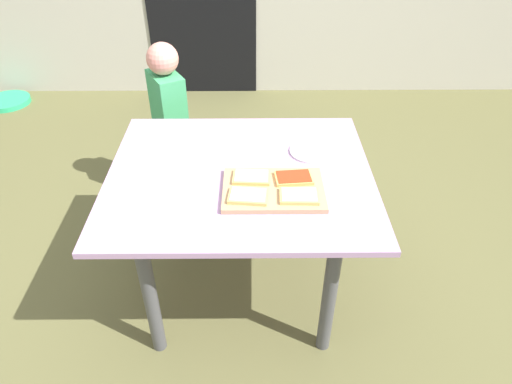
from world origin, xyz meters
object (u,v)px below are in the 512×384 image
plate_white_right (312,151)px  child_left (170,117)px  pizza_slice_far_right (294,178)px  dining_table (240,192)px  garden_hose_coil (7,101)px  pizza_slice_near_right (299,196)px  pizza_slice_near_left (248,196)px  pizza_slice_far_left (251,177)px  cutting_board (273,190)px

plate_white_right → child_left: bearing=141.3°
pizza_slice_far_right → child_left: bearing=127.4°
dining_table → garden_hose_coil: dining_table is taller
pizza_slice_near_right → pizza_slice_far_right: bearing=95.4°
pizza_slice_near_right → pizza_slice_far_right: size_ratio=0.97×
pizza_slice_near_left → pizza_slice_far_left: size_ratio=1.02×
plate_white_right → pizza_slice_far_left: bearing=-139.2°
pizza_slice_near_left → pizza_slice_near_right: bearing=-0.3°
dining_table → child_left: child_left is taller
dining_table → pizza_slice_near_right: bearing=-41.2°
plate_white_right → child_left: (-0.73, 0.59, -0.13)m
pizza_slice_near_left → child_left: child_left is taller
pizza_slice_far_right → garden_hose_coil: pizza_slice_far_right is taller
cutting_board → pizza_slice_near_right: size_ratio=2.63×
pizza_slice_far_left → child_left: 0.96m
dining_table → pizza_slice_far_right: size_ratio=7.06×
pizza_slice_near_right → pizza_slice_far_right: 0.12m
pizza_slice_far_right → garden_hose_coil: (-2.29, 2.16, -0.69)m
plate_white_right → garden_hose_coil: plate_white_right is taller
pizza_slice_near_left → pizza_slice_far_left: bearing=84.1°
pizza_slice_near_right → pizza_slice_far_left: 0.22m
pizza_slice_near_left → pizza_slice_far_right: size_ratio=1.01×
pizza_slice_near_right → child_left: child_left is taller
pizza_slice_near_right → pizza_slice_far_right: (-0.01, 0.12, 0.00)m
pizza_slice_near_left → child_left: size_ratio=0.16×
pizza_slice_far_right → pizza_slice_far_left: (-0.17, 0.01, 0.00)m
plate_white_right → garden_hose_coil: 3.14m
cutting_board → child_left: 1.05m
cutting_board → plate_white_right: 0.35m
pizza_slice_near_right → dining_table: bearing=138.8°
dining_table → pizza_slice_near_right: size_ratio=7.29×
pizza_slice_far_right → garden_hose_coil: bearing=136.6°
pizza_slice_far_left → child_left: size_ratio=0.16×
pizza_slice_near_right → garden_hose_coil: 3.31m
child_left → garden_hose_coil: (-1.65, 1.33, -0.54)m
dining_table → pizza_slice_near_left: pizza_slice_near_left is taller
pizza_slice_far_left → plate_white_right: size_ratio=0.77×
pizza_slice_near_right → pizza_slice_far_left: same height
dining_table → pizza_slice_far_right: pizza_slice_far_right is taller
pizza_slice_far_right → plate_white_right: 0.26m
pizza_slice_near_right → plate_white_right: size_ratio=0.76×
pizza_slice_far_right → garden_hose_coil: 3.22m
pizza_slice_far_left → plate_white_right: 0.36m
pizza_slice_near_left → plate_white_right: bearing=51.7°
dining_table → pizza_slice_near_right: 0.33m
pizza_slice_far_right → cutting_board: bearing=-146.6°
dining_table → cutting_board: (0.14, -0.14, 0.11)m
dining_table → pizza_slice_near_left: bearing=-79.9°
pizza_slice_near_left → pizza_slice_far_left: same height
pizza_slice_far_left → pizza_slice_far_right: bearing=-2.0°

